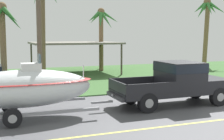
{
  "coord_description": "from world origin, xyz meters",
  "views": [
    {
      "loc": [
        -9.03,
        -10.61,
        3.08
      ],
      "look_at": [
        -4.24,
        2.05,
        1.53
      ],
      "focal_mm": 49.43,
      "sensor_mm": 36.0,
      "label": 1
    }
  ],
  "objects_px": {
    "palm_tree_near_right": "(207,17)",
    "palm_tree_near_left": "(3,25)",
    "boat_on_trailer": "(24,88)",
    "carport_awning": "(74,44)",
    "palm_tree_mid": "(40,2)",
    "palm_tree_far_left": "(101,24)",
    "utility_pole": "(39,16)",
    "pickup_truck_towing": "(179,81)"
  },
  "relations": [
    {
      "from": "boat_on_trailer",
      "to": "palm_tree_far_left",
      "type": "distance_m",
      "value": 15.25
    },
    {
      "from": "carport_awning",
      "to": "palm_tree_near_left",
      "type": "height_order",
      "value": "palm_tree_near_left"
    },
    {
      "from": "pickup_truck_towing",
      "to": "palm_tree_near_left",
      "type": "bearing_deg",
      "value": 128.55
    },
    {
      "from": "pickup_truck_towing",
      "to": "boat_on_trailer",
      "type": "xyz_separation_m",
      "value": [
        -6.6,
        -0.0,
        0.09
      ]
    },
    {
      "from": "boat_on_trailer",
      "to": "carport_awning",
      "type": "bearing_deg",
      "value": 68.33
    },
    {
      "from": "utility_pole",
      "to": "boat_on_trailer",
      "type": "bearing_deg",
      "value": -105.49
    },
    {
      "from": "palm_tree_near_right",
      "to": "palm_tree_mid",
      "type": "xyz_separation_m",
      "value": [
        -16.72,
        -5.74,
        0.19
      ]
    },
    {
      "from": "palm_tree_near_left",
      "to": "utility_pole",
      "type": "height_order",
      "value": "utility_pole"
    },
    {
      "from": "boat_on_trailer",
      "to": "palm_tree_near_left",
      "type": "xyz_separation_m",
      "value": [
        -0.43,
        8.82,
        2.56
      ]
    },
    {
      "from": "palm_tree_mid",
      "to": "palm_tree_far_left",
      "type": "distance_m",
      "value": 7.77
    },
    {
      "from": "palm_tree_near_right",
      "to": "utility_pole",
      "type": "distance_m",
      "value": 19.76
    },
    {
      "from": "carport_awning",
      "to": "palm_tree_near_left",
      "type": "xyz_separation_m",
      "value": [
        -5.34,
        -3.54,
        1.3
      ]
    },
    {
      "from": "boat_on_trailer",
      "to": "utility_pole",
      "type": "height_order",
      "value": "utility_pole"
    },
    {
      "from": "palm_tree_far_left",
      "to": "pickup_truck_towing",
      "type": "bearing_deg",
      "value": -93.47
    },
    {
      "from": "pickup_truck_towing",
      "to": "utility_pole",
      "type": "xyz_separation_m",
      "value": [
        -5.46,
        4.09,
        2.97
      ]
    },
    {
      "from": "utility_pole",
      "to": "pickup_truck_towing",
      "type": "bearing_deg",
      "value": -36.8
    },
    {
      "from": "palm_tree_near_left",
      "to": "palm_tree_near_right",
      "type": "distance_m",
      "value": 19.5
    },
    {
      "from": "palm_tree_far_left",
      "to": "palm_tree_near_left",
      "type": "bearing_deg",
      "value": -151.62
    },
    {
      "from": "carport_awning",
      "to": "palm_tree_far_left",
      "type": "bearing_deg",
      "value": 15.29
    },
    {
      "from": "boat_on_trailer",
      "to": "palm_tree_far_left",
      "type": "height_order",
      "value": "palm_tree_far_left"
    },
    {
      "from": "carport_awning",
      "to": "palm_tree_near_left",
      "type": "distance_m",
      "value": 6.54
    },
    {
      "from": "pickup_truck_towing",
      "to": "palm_tree_mid",
      "type": "relative_size",
      "value": 0.8
    },
    {
      "from": "palm_tree_near_right",
      "to": "palm_tree_far_left",
      "type": "relative_size",
      "value": 1.25
    },
    {
      "from": "carport_awning",
      "to": "palm_tree_near_left",
      "type": "bearing_deg",
      "value": -146.41
    },
    {
      "from": "utility_pole",
      "to": "carport_awning",
      "type": "bearing_deg",
      "value": 65.46
    },
    {
      "from": "palm_tree_near_right",
      "to": "palm_tree_far_left",
      "type": "height_order",
      "value": "palm_tree_near_right"
    },
    {
      "from": "palm_tree_near_right",
      "to": "palm_tree_near_left",
      "type": "bearing_deg",
      "value": -165.87
    },
    {
      "from": "palm_tree_mid",
      "to": "palm_tree_far_left",
      "type": "height_order",
      "value": "palm_tree_mid"
    },
    {
      "from": "boat_on_trailer",
      "to": "palm_tree_near_right",
      "type": "distance_m",
      "value": 23.2
    },
    {
      "from": "palm_tree_mid",
      "to": "palm_tree_far_left",
      "type": "relative_size",
      "value": 1.28
    },
    {
      "from": "carport_awning",
      "to": "utility_pole",
      "type": "distance_m",
      "value": 9.24
    },
    {
      "from": "pickup_truck_towing",
      "to": "palm_tree_near_right",
      "type": "relative_size",
      "value": 0.83
    },
    {
      "from": "boat_on_trailer",
      "to": "carport_awning",
      "type": "distance_m",
      "value": 13.36
    },
    {
      "from": "palm_tree_near_left",
      "to": "boat_on_trailer",
      "type": "bearing_deg",
      "value": -87.22
    },
    {
      "from": "carport_awning",
      "to": "palm_tree_far_left",
      "type": "distance_m",
      "value": 3.0
    },
    {
      "from": "pickup_truck_towing",
      "to": "palm_tree_far_left",
      "type": "xyz_separation_m",
      "value": [
        0.79,
        13.04,
        2.9
      ]
    },
    {
      "from": "boat_on_trailer",
      "to": "carport_awning",
      "type": "xyz_separation_m",
      "value": [
        4.91,
        12.36,
        1.26
      ]
    },
    {
      "from": "carport_awning",
      "to": "palm_tree_near_right",
      "type": "xyz_separation_m",
      "value": [
        13.54,
        1.21,
        2.45
      ]
    },
    {
      "from": "pickup_truck_towing",
      "to": "palm_tree_near_left",
      "type": "relative_size",
      "value": 1.07
    },
    {
      "from": "palm_tree_near_left",
      "to": "palm_tree_mid",
      "type": "height_order",
      "value": "palm_tree_mid"
    },
    {
      "from": "boat_on_trailer",
      "to": "utility_pole",
      "type": "relative_size",
      "value": 0.8
    },
    {
      "from": "palm_tree_near_left",
      "to": "utility_pole",
      "type": "xyz_separation_m",
      "value": [
        1.56,
        -4.73,
        0.32
      ]
    }
  ]
}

